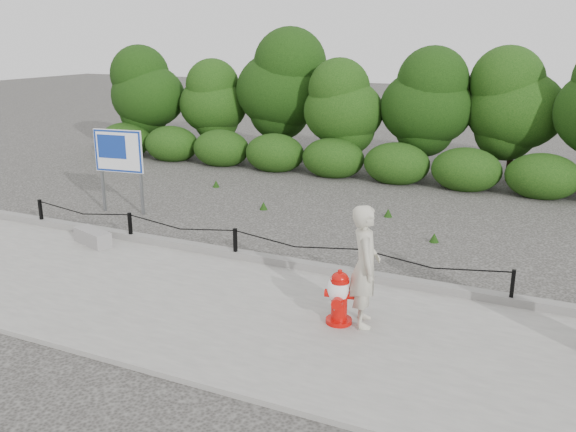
% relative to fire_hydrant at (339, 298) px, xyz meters
% --- Properties ---
extents(ground, '(90.00, 90.00, 0.00)m').
position_rel_fire_hydrant_xyz_m(ground, '(-2.75, 1.74, -0.48)').
color(ground, '#2D2B28').
rests_on(ground, ground).
extents(sidewalk, '(14.00, 4.00, 0.08)m').
position_rel_fire_hydrant_xyz_m(sidewalk, '(-2.75, -0.26, -0.44)').
color(sidewalk, gray).
rests_on(sidewalk, ground).
extents(curb, '(14.00, 0.22, 0.14)m').
position_rel_fire_hydrant_xyz_m(curb, '(-2.75, 1.79, -0.33)').
color(curb, slate).
rests_on(curb, sidewalk).
extents(chain_barrier, '(10.06, 0.06, 0.60)m').
position_rel_fire_hydrant_xyz_m(chain_barrier, '(-2.75, 1.74, -0.03)').
color(chain_barrier, black).
rests_on(chain_barrier, sidewalk).
extents(treeline, '(20.21, 3.50, 4.35)m').
position_rel_fire_hydrant_xyz_m(treeline, '(-1.98, 10.71, 1.86)').
color(treeline, black).
rests_on(treeline, ground).
extents(fire_hydrant, '(0.46, 0.48, 0.84)m').
position_rel_fire_hydrant_xyz_m(fire_hydrant, '(0.00, 0.00, 0.00)').
color(fire_hydrant, '#BF0B07').
rests_on(fire_hydrant, sidewalk).
extents(pedestrian, '(0.84, 0.78, 1.82)m').
position_rel_fire_hydrant_xyz_m(pedestrian, '(0.31, 0.13, 0.49)').
color(pedestrian, '#BAB5A0').
rests_on(pedestrian, sidewalk).
extents(concrete_block, '(1.00, 0.61, 0.30)m').
position_rel_fire_hydrant_xyz_m(concrete_block, '(-5.81, 1.22, -0.25)').
color(concrete_block, gray).
rests_on(concrete_block, sidewalk).
extents(advertising_sign, '(1.27, 0.25, 2.05)m').
position_rel_fire_hydrant_xyz_m(advertising_sign, '(-6.94, 3.52, 0.96)').
color(advertising_sign, slate).
rests_on(advertising_sign, ground).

